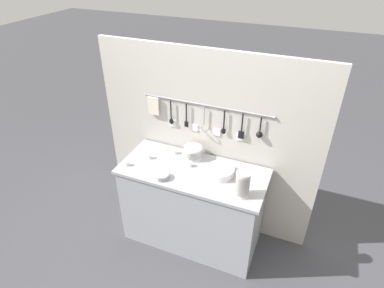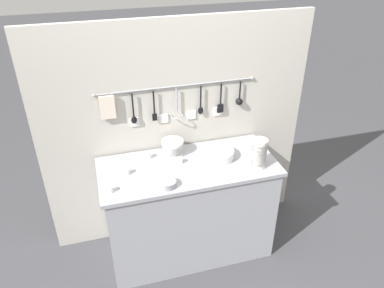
% 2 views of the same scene
% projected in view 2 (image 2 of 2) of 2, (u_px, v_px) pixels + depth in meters
% --- Properties ---
extents(ground_plane, '(20.00, 20.00, 0.00)m').
position_uv_depth(ground_plane, '(189.00, 247.00, 3.20)').
color(ground_plane, '#424247').
extents(counter, '(1.32, 0.59, 0.85)m').
position_uv_depth(counter, '(189.00, 209.00, 2.98)').
color(counter, '#9EA0A8').
rests_on(counter, ground).
extents(back_wall, '(2.12, 0.11, 1.85)m').
position_uv_depth(back_wall, '(177.00, 135.00, 2.99)').
color(back_wall, '#BCB7AD').
rests_on(back_wall, ground).
extents(bowl_stack_tall_left, '(0.11, 0.11, 0.23)m').
position_uv_depth(bowl_stack_tall_left, '(259.00, 153.00, 2.69)').
color(bowl_stack_tall_left, white).
rests_on(bowl_stack_tall_left, counter).
extents(bowl_stack_wide_centre, '(0.17, 0.17, 0.12)m').
position_uv_depth(bowl_stack_wide_centre, '(173.00, 147.00, 2.87)').
color(bowl_stack_wide_centre, white).
rests_on(bowl_stack_wide_centre, counter).
extents(plate_stack, '(0.24, 0.24, 0.07)m').
position_uv_depth(plate_stack, '(218.00, 154.00, 2.83)').
color(plate_stack, white).
rests_on(plate_stack, counter).
extents(steel_mixing_bowl, '(0.12, 0.12, 0.04)m').
position_uv_depth(steel_mixing_bowl, '(167.00, 183.00, 2.54)').
color(steel_mixing_bowl, '#93969E').
rests_on(steel_mixing_bowl, counter).
extents(cup_back_right, '(0.04, 0.04, 0.04)m').
position_uv_depth(cup_back_right, '(149.00, 155.00, 2.84)').
color(cup_back_right, white).
rests_on(cup_back_right, counter).
extents(cup_front_left, '(0.04, 0.04, 0.04)m').
position_uv_depth(cup_front_left, '(110.00, 189.00, 2.48)').
color(cup_front_left, white).
rests_on(cup_front_left, counter).
extents(cup_mid_row, '(0.04, 0.04, 0.04)m').
position_uv_depth(cup_mid_row, '(127.00, 171.00, 2.66)').
color(cup_mid_row, white).
rests_on(cup_mid_row, counter).
extents(cup_back_left, '(0.04, 0.04, 0.04)m').
position_uv_depth(cup_back_left, '(180.00, 160.00, 2.78)').
color(cup_back_left, white).
rests_on(cup_back_left, counter).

